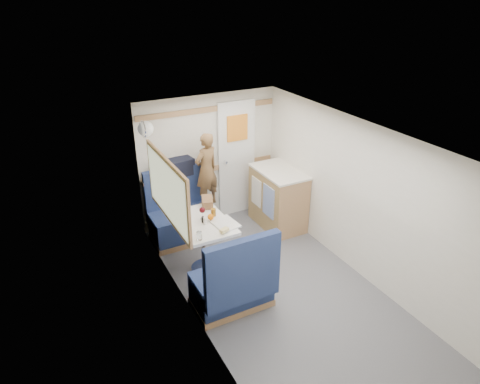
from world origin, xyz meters
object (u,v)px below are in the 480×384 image
wine_glass (202,211)px  tumbler_left (199,236)px  bench_far (181,220)px  duffel_bag (176,168)px  orange_fruit (211,217)px  salt_grinder (205,221)px  dinette_table (203,232)px  person (206,170)px  cheese_block (224,230)px  dome_light (145,129)px  bench_near (234,287)px  pepper_grinder (203,220)px  tray (225,223)px  bread_loaf (207,202)px  galley_counter (278,198)px  beer_glass (213,212)px

wine_glass → tumbler_left: bearing=-117.3°
bench_far → tumbler_left: size_ratio=10.26×
duffel_bag → orange_fruit: 1.18m
bench_far → wine_glass: bench_far is taller
wine_glass → salt_grinder: bearing=-100.3°
dinette_table → tumbler_left: tumbler_left is taller
orange_fruit → tumbler_left: tumbler_left is taller
dinette_table → person: person is taller
cheese_block → dinette_table: bearing=108.4°
dome_light → duffel_bag: (0.46, 0.27, -0.73)m
dinette_table → salt_grinder: (-0.00, -0.08, 0.20)m
bench_near → pepper_grinder: bearing=90.7°
dome_light → duffel_bag: bearing=30.6°
tray → tumbler_left: size_ratio=3.48×
salt_grinder → cheese_block: bearing=-66.7°
bench_far → tumbler_left: bench_far is taller
tumbler_left → dinette_table: bearing=61.8°
person → bread_loaf: bearing=47.7°
galley_counter → cheese_block: bearing=-145.6°
bench_near → orange_fruit: 0.96m
dinette_table → bread_loaf: size_ratio=3.54×
dome_light → bread_loaf: (0.61, -0.48, -0.98)m
dinette_table → galley_counter: size_ratio=1.00×
dinette_table → dome_light: (-0.39, 0.85, 1.18)m
cheese_block → pepper_grinder: bearing=111.4°
duffel_bag → pepper_grinder: 1.18m
galley_counter → orange_fruit: galley_counter is taller
tumbler_left → duffel_bag: bearing=79.9°
tray → beer_glass: beer_glass is taller
person → beer_glass: size_ratio=10.89×
galley_counter → tumbler_left: size_ratio=8.99×
beer_glass → orange_fruit: bearing=-129.5°
dinette_table → tumbler_left: 0.47m
bench_far → cheese_block: bench_far is taller
pepper_grinder → dome_light: bearing=113.3°
duffel_bag → beer_glass: 1.09m
dinette_table → wine_glass: size_ratio=5.48×
orange_fruit → salt_grinder: same height
tray → wine_glass: (-0.20, 0.25, 0.11)m
bench_near → salt_grinder: size_ratio=11.08×
tray → cheese_block: cheese_block is taller
person → tray: size_ratio=3.11×
dinette_table → cheese_block: bearing=-71.6°
bench_near → duffel_bag: bearing=88.1°
dome_light → tumbler_left: bearing=-81.2°
bench_far → dome_light: 1.50m
galley_counter → salt_grinder: (-1.47, -0.63, 0.30)m
person → wine_glass: bearing=43.6°
bench_far → orange_fruit: (0.10, -0.90, 0.48)m
dome_light → beer_glass: bearing=-53.9°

